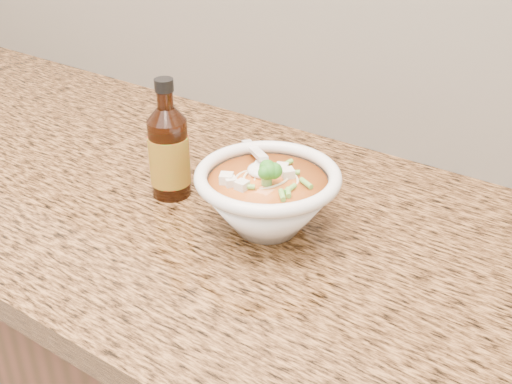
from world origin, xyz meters
The scene contains 3 objects.
counter_slab centered at (0.00, 1.68, 0.88)m, with size 4.00×0.68×0.04m, color brown.
soup_bowl centered at (0.13, 1.66, 0.95)m, with size 0.21×0.21×0.11m.
hot_sauce_bottle centered at (-0.05, 1.65, 0.97)m, with size 0.07×0.07×0.19m.
Camera 1 is at (0.56, 1.01, 1.41)m, focal length 45.00 mm.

